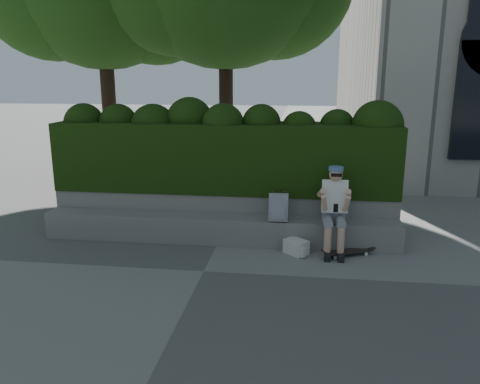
# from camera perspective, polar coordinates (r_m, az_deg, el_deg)

# --- Properties ---
(ground) EXTENTS (80.00, 80.00, 0.00)m
(ground) POSITION_cam_1_polar(r_m,az_deg,el_deg) (6.88, -4.44, -9.61)
(ground) COLOR slate
(ground) RESTS_ON ground
(bench_ledge) EXTENTS (6.00, 0.45, 0.45)m
(bench_ledge) POSITION_cam_1_polar(r_m,az_deg,el_deg) (7.94, -2.64, -4.56)
(bench_ledge) COLOR gray
(bench_ledge) RESTS_ON ground
(planter_wall) EXTENTS (6.00, 0.50, 0.75)m
(planter_wall) POSITION_cam_1_polar(r_m,az_deg,el_deg) (8.34, -2.08, -2.56)
(planter_wall) COLOR gray
(planter_wall) RESTS_ON ground
(hedge) EXTENTS (6.00, 1.00, 1.20)m
(hedge) POSITION_cam_1_polar(r_m,az_deg,el_deg) (8.34, -1.89, 4.31)
(hedge) COLOR black
(hedge) RESTS_ON planter_wall
(person) EXTENTS (0.40, 0.76, 1.38)m
(person) POSITION_cam_1_polar(r_m,az_deg,el_deg) (7.52, 11.43, -1.69)
(person) COLOR gray
(person) RESTS_ON ground
(skateboard) EXTENTS (0.78, 0.50, 0.08)m
(skateboard) POSITION_cam_1_polar(r_m,az_deg,el_deg) (7.59, 13.07, -7.08)
(skateboard) COLOR black
(skateboard) RESTS_ON ground
(backpack_plaid) EXTENTS (0.31, 0.17, 0.46)m
(backpack_plaid) POSITION_cam_1_polar(r_m,az_deg,el_deg) (7.61, 4.72, -1.86)
(backpack_plaid) COLOR #AEAFB3
(backpack_plaid) RESTS_ON bench_ledge
(backpack_ground) EXTENTS (0.43, 0.42, 0.23)m
(backpack_ground) POSITION_cam_1_polar(r_m,az_deg,el_deg) (7.51, 6.86, -6.65)
(backpack_ground) COLOR beige
(backpack_ground) RESTS_ON ground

